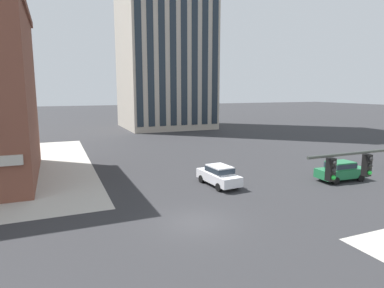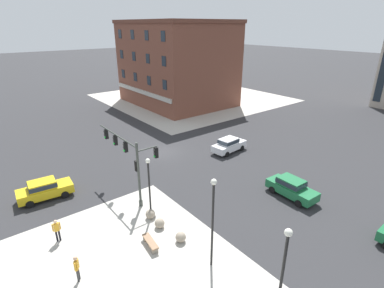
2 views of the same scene
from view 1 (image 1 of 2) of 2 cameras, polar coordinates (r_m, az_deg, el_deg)
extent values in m
plane|color=#2D2D30|center=(19.92, 0.65, -13.40)|extent=(320.00, 320.00, 0.00)
cylinder|color=#383D38|center=(15.45, 29.17, -1.11)|extent=(7.02, 0.12, 0.12)
cube|color=black|center=(15.25, 28.10, -3.26)|extent=(0.28, 0.28, 0.90)
sphere|color=#282828|center=(15.10, 28.65, -2.33)|extent=(0.18, 0.18, 0.18)
sphere|color=#282828|center=(15.15, 28.56, -3.37)|extent=(0.18, 0.18, 0.18)
sphere|color=green|center=(15.21, 28.48, -4.40)|extent=(0.18, 0.18, 0.18)
cube|color=black|center=(13.81, 22.95, -4.10)|extent=(0.28, 0.28, 0.90)
sphere|color=#282828|center=(13.65, 23.51, -3.09)|extent=(0.18, 0.18, 0.18)
sphere|color=#282828|center=(13.71, 23.43, -4.24)|extent=(0.18, 0.18, 0.18)
sphere|color=green|center=(13.77, 23.36, -5.37)|extent=(0.18, 0.18, 0.18)
cube|color=silver|center=(26.96, 4.63, -5.75)|extent=(2.12, 4.53, 0.76)
cube|color=silver|center=(26.67, 4.82, -4.42)|extent=(1.67, 2.23, 0.60)
cube|color=#232D38|center=(26.67, 4.82, -4.42)|extent=(1.71, 2.32, 0.40)
cylinder|color=black|center=(27.78, 1.65, -6.09)|extent=(0.27, 0.66, 0.64)
cylinder|color=black|center=(28.61, 4.59, -5.66)|extent=(0.27, 0.66, 0.64)
cylinder|color=black|center=(25.53, 4.66, -7.51)|extent=(0.27, 0.66, 0.64)
cylinder|color=black|center=(26.43, 7.75, -6.98)|extent=(0.27, 0.66, 0.64)
cube|color=#1E6B3D|center=(31.10, 24.50, -4.54)|extent=(4.46, 1.92, 0.76)
cube|color=#1E6B3D|center=(30.85, 24.39, -3.34)|extent=(2.17, 1.57, 0.60)
cube|color=#232D38|center=(30.85, 24.39, -3.34)|extent=(2.26, 1.61, 0.40)
cylinder|color=black|center=(32.71, 25.12, -4.62)|extent=(0.65, 0.24, 0.64)
cylinder|color=black|center=(31.61, 27.29, -5.24)|extent=(0.65, 0.24, 0.64)
cylinder|color=black|center=(30.85, 21.56, -5.19)|extent=(0.65, 0.24, 0.64)
cylinder|color=black|center=(29.68, 23.73, -5.88)|extent=(0.65, 0.24, 0.64)
camera|label=2|loc=(35.24, 69.57, 13.74)|focal=27.72mm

